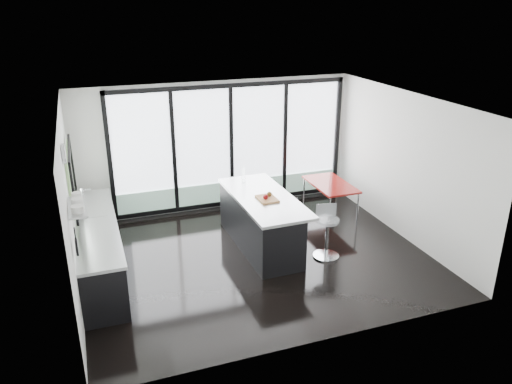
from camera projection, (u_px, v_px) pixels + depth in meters
name	position (u px, v px, depth m)	size (l,w,h in m)	color
floor	(256.00, 257.00, 9.01)	(6.00, 5.00, 0.00)	black
ceiling	(256.00, 104.00, 7.99)	(6.00, 5.00, 0.00)	white
wall_back	(230.00, 152.00, 10.80)	(6.00, 0.09, 2.80)	silver
wall_front	(323.00, 250.00, 6.31)	(6.00, 0.00, 2.80)	silver
wall_left	(71.00, 192.00, 7.75)	(0.26, 5.00, 2.80)	silver
wall_right	(405.00, 166.00, 9.44)	(0.00, 5.00, 2.80)	silver
counter_cabinets	(99.00, 248.00, 8.36)	(0.69, 3.24, 1.36)	black
island	(260.00, 221.00, 9.28)	(1.07, 2.45, 1.29)	black
bar_stool_near	(327.00, 238.00, 8.91)	(0.47, 0.47, 0.75)	silver
bar_stool_far	(293.00, 226.00, 9.49)	(0.41, 0.41, 0.65)	silver
red_table	(330.00, 199.00, 10.69)	(0.75, 1.32, 0.71)	maroon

